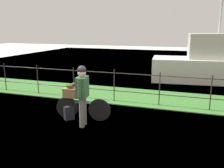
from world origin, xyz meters
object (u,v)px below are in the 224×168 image
bicycle_main (82,108)px  backpack_on_paving (69,113)px  moored_boat_near (216,65)px  wooden_crate (70,93)px  terrier_dog (71,86)px  cyclist_person (82,91)px

bicycle_main → backpack_on_paving: (-0.38, -0.13, -0.15)m
moored_boat_near → wooden_crate: bearing=-122.8°
terrier_dog → wooden_crate: bearing=-173.2°
wooden_crate → moored_boat_near: moored_boat_near is taller
bicycle_main → backpack_on_paving: bearing=-160.8°
bicycle_main → wooden_crate: bearing=-173.2°
terrier_dog → backpack_on_paving: 0.81m
wooden_crate → cyclist_person: 0.73m
bicycle_main → wooden_crate: 0.57m
wooden_crate → moored_boat_near: size_ratio=0.06×
backpack_on_paving → terrier_dog: bearing=-163.5°
bicycle_main → moored_boat_near: 7.95m
cyclist_person → backpack_on_paving: 1.04m
wooden_crate → terrier_dog: size_ratio=1.22×
bicycle_main → cyclist_person: bearing=-62.7°
wooden_crate → backpack_on_paving: size_ratio=0.98×
backpack_on_paving → moored_boat_near: moored_boat_near is taller
bicycle_main → backpack_on_paving: size_ratio=4.13×
bicycle_main → terrier_dog: terrier_dog is taller
terrier_dog → backpack_on_paving: (-0.04, -0.09, -0.81)m
bicycle_main → moored_boat_near: (4.06, 6.82, 0.53)m
cyclist_person → backpack_on_paving: size_ratio=4.21×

